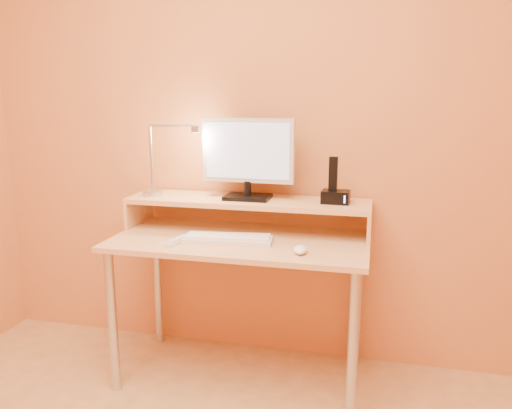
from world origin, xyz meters
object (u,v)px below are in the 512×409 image
(keyboard, at_px, (228,240))
(phone_dock, at_px, (336,197))
(remote_control, at_px, (178,241))
(lamp_base, at_px, (153,193))
(mouse, at_px, (300,249))
(monitor_panel, at_px, (248,150))

(keyboard, bearing_deg, phone_dock, 19.36)
(remote_control, bearing_deg, phone_dock, 37.44)
(lamp_base, xyz_separation_m, keyboard, (0.46, -0.19, -0.16))
(mouse, bearing_deg, remote_control, 172.02)
(monitor_panel, bearing_deg, lamp_base, -173.61)
(monitor_panel, bearing_deg, remote_control, -128.25)
(monitor_panel, relative_size, mouse, 4.53)
(monitor_panel, distance_m, mouse, 0.59)
(lamp_base, relative_size, mouse, 0.99)
(lamp_base, xyz_separation_m, remote_control, (0.24, -0.26, -0.16))
(lamp_base, height_order, keyboard, lamp_base)
(monitor_panel, distance_m, remote_control, 0.55)
(phone_dock, xyz_separation_m, remote_control, (-0.68, -0.29, -0.18))
(monitor_panel, relative_size, remote_control, 2.82)
(keyboard, distance_m, mouse, 0.36)
(mouse, distance_m, remote_control, 0.57)
(lamp_base, bearing_deg, keyboard, -23.09)
(phone_dock, relative_size, keyboard, 0.32)
(lamp_base, distance_m, phone_dock, 0.92)
(keyboard, bearing_deg, monitor_panel, 74.77)
(mouse, bearing_deg, lamp_base, 155.00)
(monitor_panel, height_order, keyboard, monitor_panel)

